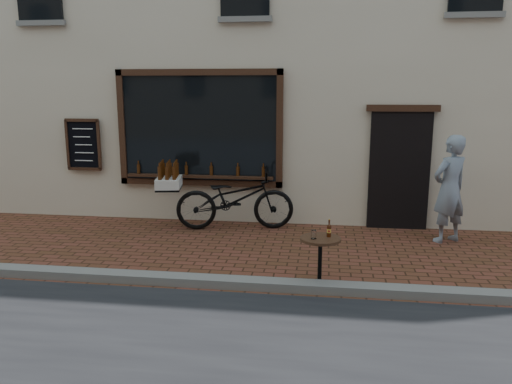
# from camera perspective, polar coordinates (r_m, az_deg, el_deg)

# --- Properties ---
(ground) EXTENTS (90.00, 90.00, 0.00)m
(ground) POSITION_cam_1_polar(r_m,az_deg,el_deg) (6.57, 2.78, -11.72)
(ground) COLOR #532F1B
(ground) RESTS_ON ground
(kerb) EXTENTS (90.00, 0.25, 0.12)m
(kerb) POSITION_cam_1_polar(r_m,az_deg,el_deg) (6.73, 2.94, -10.58)
(kerb) COLOR slate
(kerb) RESTS_ON ground
(cargo_bicycle) EXTENTS (2.63, 1.16, 1.24)m
(cargo_bicycle) POSITION_cam_1_polar(r_m,az_deg,el_deg) (9.36, -2.70, -0.71)
(cargo_bicycle) COLOR black
(cargo_bicycle) RESTS_ON ground
(bistro_table) EXTENTS (0.54, 0.54, 0.92)m
(bistro_table) POSITION_cam_1_polar(r_m,az_deg,el_deg) (6.69, 7.36, -6.81)
(bistro_table) COLOR black
(bistro_table) RESTS_ON ground
(pedestrian) EXTENTS (0.81, 0.74, 1.86)m
(pedestrian) POSITION_cam_1_polar(r_m,az_deg,el_deg) (9.12, 21.24, 0.31)
(pedestrian) COLOR gray
(pedestrian) RESTS_ON ground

